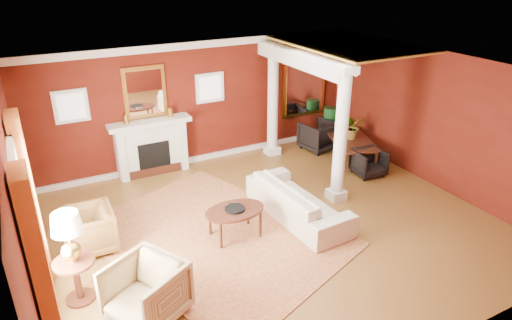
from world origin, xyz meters
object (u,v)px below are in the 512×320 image
armchair_leopard (88,228)px  side_table (70,244)px  coffee_table (235,212)px  dining_table (352,144)px  armchair_stripe (146,289)px  sofa (298,195)px

armchair_leopard → side_table: size_ratio=0.58×
coffee_table → dining_table: bearing=22.9°
armchair_leopard → armchair_stripe: (0.43, -2.04, 0.05)m
sofa → coffee_table: bearing=89.0°
armchair_stripe → coffee_table: size_ratio=0.86×
sofa → coffee_table: (-1.36, -0.05, 0.04)m
sofa → side_table: bearing=93.7°
sofa → armchair_stripe: 3.56m
sofa → armchair_leopard: sofa is taller
armchair_leopard → coffee_table: (2.38, -0.79, 0.08)m
armchair_stripe → coffee_table: 2.32m
coffee_table → side_table: bearing=-171.0°
armchair_leopard → dining_table: dining_table is taller
coffee_table → dining_table: 4.28m
armchair_leopard → side_table: bearing=-15.4°
side_table → dining_table: (6.68, 2.10, -0.52)m
dining_table → armchair_stripe: bearing=137.2°
side_table → dining_table: size_ratio=0.89×
coffee_table → armchair_stripe: bearing=-147.2°
coffee_table → side_table: size_ratio=0.75×
sofa → dining_table: (2.58, 1.61, -0.01)m
sofa → armchair_leopard: size_ratio=2.84×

